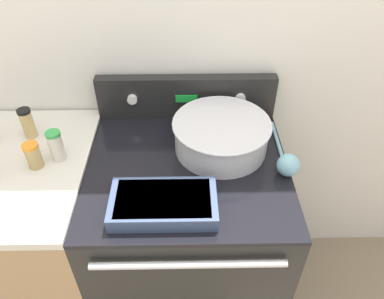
{
  "coord_description": "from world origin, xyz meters",
  "views": [
    {
      "loc": [
        0.0,
        -0.67,
        1.88
      ],
      "look_at": [
        0.02,
        0.37,
        1.01
      ],
      "focal_mm": 35.0,
      "sensor_mm": 36.0,
      "label": 1
    }
  ],
  "objects_px": {
    "casserole_dish": "(163,203)",
    "spice_jar_black_cap": "(27,123)",
    "ladle": "(287,163)",
    "mixing_bowl": "(221,134)",
    "spice_jar_orange_cap": "(33,155)",
    "spice_jar_green_cap": "(56,146)"
  },
  "relations": [
    {
      "from": "spice_jar_black_cap",
      "to": "ladle",
      "type": "bearing_deg",
      "value": -11.96
    },
    {
      "from": "mixing_bowl",
      "to": "spice_jar_orange_cap",
      "type": "relative_size",
      "value": 3.74
    },
    {
      "from": "mixing_bowl",
      "to": "ladle",
      "type": "relative_size",
      "value": 1.1
    },
    {
      "from": "ladle",
      "to": "spice_jar_black_cap",
      "type": "distance_m",
      "value": 1.0
    },
    {
      "from": "casserole_dish",
      "to": "spice_jar_black_cap",
      "type": "relative_size",
      "value": 2.75
    },
    {
      "from": "mixing_bowl",
      "to": "ladle",
      "type": "xyz_separation_m",
      "value": [
        0.23,
        -0.13,
        -0.03
      ]
    },
    {
      "from": "spice_jar_orange_cap",
      "to": "spice_jar_black_cap",
      "type": "bearing_deg",
      "value": 112.25
    },
    {
      "from": "mixing_bowl",
      "to": "casserole_dish",
      "type": "bearing_deg",
      "value": -124.1
    },
    {
      "from": "mixing_bowl",
      "to": "spice_jar_black_cap",
      "type": "xyz_separation_m",
      "value": [
        -0.75,
        0.07,
        0.0
      ]
    },
    {
      "from": "spice_jar_orange_cap",
      "to": "mixing_bowl",
      "type": "bearing_deg",
      "value": 8.64
    },
    {
      "from": "spice_jar_green_cap",
      "to": "casserole_dish",
      "type": "bearing_deg",
      "value": -31.49
    },
    {
      "from": "ladle",
      "to": "casserole_dish",
      "type": "bearing_deg",
      "value": -158.24
    },
    {
      "from": "casserole_dish",
      "to": "spice_jar_black_cap",
      "type": "xyz_separation_m",
      "value": [
        -0.54,
        0.38,
        0.04
      ]
    },
    {
      "from": "spice_jar_orange_cap",
      "to": "spice_jar_black_cap",
      "type": "distance_m",
      "value": 0.19
    },
    {
      "from": "mixing_bowl",
      "to": "spice_jar_green_cap",
      "type": "distance_m",
      "value": 0.61
    },
    {
      "from": "ladle",
      "to": "spice_jar_black_cap",
      "type": "height_order",
      "value": "spice_jar_black_cap"
    },
    {
      "from": "ladle",
      "to": "spice_jar_orange_cap",
      "type": "xyz_separation_m",
      "value": [
        -0.9,
        0.03,
        0.02
      ]
    },
    {
      "from": "spice_jar_orange_cap",
      "to": "spice_jar_black_cap",
      "type": "height_order",
      "value": "spice_jar_black_cap"
    },
    {
      "from": "ladle",
      "to": "spice_jar_orange_cap",
      "type": "relative_size",
      "value": 3.4
    },
    {
      "from": "casserole_dish",
      "to": "spice_jar_green_cap",
      "type": "height_order",
      "value": "spice_jar_green_cap"
    },
    {
      "from": "mixing_bowl",
      "to": "spice_jar_green_cap",
      "type": "relative_size",
      "value": 3.05
    },
    {
      "from": "mixing_bowl",
      "to": "spice_jar_green_cap",
      "type": "bearing_deg",
      "value": -173.94
    }
  ]
}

